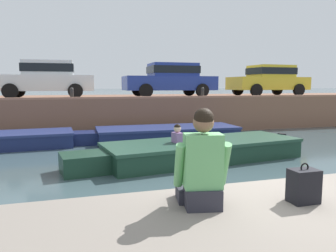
{
  "coord_description": "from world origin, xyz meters",
  "views": [
    {
      "loc": [
        -2.41,
        -3.46,
        1.99
      ],
      "look_at": [
        -0.4,
        3.29,
        1.11
      ],
      "focal_mm": 35.0,
      "sensor_mm": 36.0,
      "label": 1
    }
  ],
  "objects_px": {
    "car_right_inner_yellow": "(269,79)",
    "backpack_on_ledge": "(303,186)",
    "boat_moored_central_navy": "(161,134)",
    "mooring_bollard_mid": "(72,93)",
    "person_seated_left": "(202,169)",
    "motorboat_passing": "(195,151)",
    "car_left_inner_white": "(47,78)",
    "bottle_drink": "(203,188)",
    "car_centre_blue": "(171,78)",
    "mooring_bollard_east": "(202,92)"
  },
  "relations": [
    {
      "from": "car_right_inner_yellow",
      "to": "backpack_on_ledge",
      "type": "bearing_deg",
      "value": -122.14
    },
    {
      "from": "boat_moored_central_navy",
      "to": "mooring_bollard_mid",
      "type": "bearing_deg",
      "value": 151.26
    },
    {
      "from": "person_seated_left",
      "to": "car_right_inner_yellow",
      "type": "bearing_deg",
      "value": 54.1
    },
    {
      "from": "motorboat_passing",
      "to": "car_left_inner_white",
      "type": "distance_m",
      "value": 8.19
    },
    {
      "from": "person_seated_left",
      "to": "bottle_drink",
      "type": "relative_size",
      "value": 4.73
    },
    {
      "from": "person_seated_left",
      "to": "backpack_on_ledge",
      "type": "bearing_deg",
      "value": -10.85
    },
    {
      "from": "motorboat_passing",
      "to": "person_seated_left",
      "type": "distance_m",
      "value": 5.53
    },
    {
      "from": "car_centre_blue",
      "to": "car_right_inner_yellow",
      "type": "bearing_deg",
      "value": 0.02
    },
    {
      "from": "mooring_bollard_mid",
      "to": "backpack_on_ledge",
      "type": "bearing_deg",
      "value": -78.32
    },
    {
      "from": "motorboat_passing",
      "to": "car_right_inner_yellow",
      "type": "relative_size",
      "value": 1.63
    },
    {
      "from": "boat_moored_central_navy",
      "to": "bottle_drink",
      "type": "bearing_deg",
      "value": -102.38
    },
    {
      "from": "mooring_bollard_east",
      "to": "bottle_drink",
      "type": "distance_m",
      "value": 10.86
    },
    {
      "from": "car_left_inner_white",
      "to": "car_centre_blue",
      "type": "relative_size",
      "value": 0.94
    },
    {
      "from": "car_right_inner_yellow",
      "to": "bottle_drink",
      "type": "height_order",
      "value": "car_right_inner_yellow"
    },
    {
      "from": "car_right_inner_yellow",
      "to": "bottle_drink",
      "type": "distance_m",
      "value": 14.52
    },
    {
      "from": "bottle_drink",
      "to": "car_left_inner_white",
      "type": "bearing_deg",
      "value": 100.87
    },
    {
      "from": "boat_moored_central_navy",
      "to": "backpack_on_ledge",
      "type": "relative_size",
      "value": 15.02
    },
    {
      "from": "car_left_inner_white",
      "to": "mooring_bollard_east",
      "type": "distance_m",
      "value": 6.63
    },
    {
      "from": "car_right_inner_yellow",
      "to": "person_seated_left",
      "type": "height_order",
      "value": "car_right_inner_yellow"
    },
    {
      "from": "boat_moored_central_navy",
      "to": "person_seated_left",
      "type": "relative_size",
      "value": 6.35
    },
    {
      "from": "boat_moored_central_navy",
      "to": "car_left_inner_white",
      "type": "height_order",
      "value": "car_left_inner_white"
    },
    {
      "from": "car_right_inner_yellow",
      "to": "mooring_bollard_east",
      "type": "height_order",
      "value": "car_right_inner_yellow"
    },
    {
      "from": "motorboat_passing",
      "to": "mooring_bollard_east",
      "type": "xyz_separation_m",
      "value": [
        2.33,
        5.14,
        1.44
      ]
    },
    {
      "from": "boat_moored_central_navy",
      "to": "car_left_inner_white",
      "type": "xyz_separation_m",
      "value": [
        -4.07,
        3.36,
        2.07
      ]
    },
    {
      "from": "car_centre_blue",
      "to": "bottle_drink",
      "type": "xyz_separation_m",
      "value": [
        -3.22,
        -11.68,
        -1.41
      ]
    },
    {
      "from": "mooring_bollard_east",
      "to": "bottle_drink",
      "type": "relative_size",
      "value": 2.18
    },
    {
      "from": "boat_moored_central_navy",
      "to": "car_right_inner_yellow",
      "type": "bearing_deg",
      "value": 26.73
    },
    {
      "from": "car_left_inner_white",
      "to": "car_right_inner_yellow",
      "type": "relative_size",
      "value": 1.0
    },
    {
      "from": "car_left_inner_white",
      "to": "car_centre_blue",
      "type": "xyz_separation_m",
      "value": [
        5.46,
        0.0,
        0.0
      ]
    },
    {
      "from": "car_left_inner_white",
      "to": "car_centre_blue",
      "type": "distance_m",
      "value": 5.46
    },
    {
      "from": "motorboat_passing",
      "to": "backpack_on_ledge",
      "type": "bearing_deg",
      "value": -99.77
    },
    {
      "from": "boat_moored_central_navy",
      "to": "car_right_inner_yellow",
      "type": "height_order",
      "value": "car_right_inner_yellow"
    },
    {
      "from": "car_right_inner_yellow",
      "to": "mooring_bollard_east",
      "type": "xyz_separation_m",
      "value": [
        -4.37,
        -1.68,
        -0.61
      ]
    },
    {
      "from": "car_centre_blue",
      "to": "mooring_bollard_mid",
      "type": "bearing_deg",
      "value": -159.45
    },
    {
      "from": "boat_moored_central_navy",
      "to": "backpack_on_ledge",
      "type": "xyz_separation_m",
      "value": [
        -0.92,
        -8.74,
        0.74
      ]
    },
    {
      "from": "boat_moored_central_navy",
      "to": "car_centre_blue",
      "type": "height_order",
      "value": "car_centre_blue"
    },
    {
      "from": "bottle_drink",
      "to": "car_right_inner_yellow",
      "type": "bearing_deg",
      "value": 53.94
    },
    {
      "from": "car_right_inner_yellow",
      "to": "person_seated_left",
      "type": "xyz_separation_m",
      "value": [
        -8.63,
        -11.92,
        -1.13
      ]
    },
    {
      "from": "boat_moored_central_navy",
      "to": "motorboat_passing",
      "type": "height_order",
      "value": "motorboat_passing"
    },
    {
      "from": "mooring_bollard_east",
      "to": "backpack_on_ledge",
      "type": "relative_size",
      "value": 1.09
    },
    {
      "from": "car_left_inner_white",
      "to": "car_right_inner_yellow",
      "type": "xyz_separation_m",
      "value": [
        10.75,
        0.0,
        0.0
      ]
    },
    {
      "from": "car_right_inner_yellow",
      "to": "mooring_bollard_mid",
      "type": "height_order",
      "value": "car_right_inner_yellow"
    },
    {
      "from": "mooring_bollard_mid",
      "to": "backpack_on_ledge",
      "type": "distance_m",
      "value": 10.68
    },
    {
      "from": "car_centre_blue",
      "to": "car_left_inner_white",
      "type": "bearing_deg",
      "value": -179.99
    },
    {
      "from": "car_centre_blue",
      "to": "backpack_on_ledge",
      "type": "distance_m",
      "value": 12.4
    },
    {
      "from": "car_left_inner_white",
      "to": "mooring_bollard_east",
      "type": "bearing_deg",
      "value": -14.7
    },
    {
      "from": "car_centre_blue",
      "to": "bottle_drink",
      "type": "height_order",
      "value": "car_centre_blue"
    },
    {
      "from": "car_centre_blue",
      "to": "car_right_inner_yellow",
      "type": "height_order",
      "value": "same"
    },
    {
      "from": "boat_moored_central_navy",
      "to": "backpack_on_ledge",
      "type": "height_order",
      "value": "backpack_on_ledge"
    },
    {
      "from": "car_left_inner_white",
      "to": "bottle_drink",
      "type": "distance_m",
      "value": 11.98
    }
  ]
}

